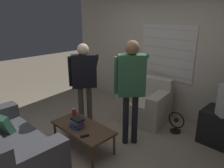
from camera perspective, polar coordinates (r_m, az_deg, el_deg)
ground_plane at (r=3.91m, az=-6.40°, el=-15.15°), size 16.00×16.00×0.00m
wall_back at (r=4.87m, az=12.09°, el=7.58°), size 5.20×0.08×2.55m
couch_blue at (r=3.45m, az=-25.89°, el=-15.34°), size 1.73×0.85×0.88m
armchair_beige at (r=4.59m, az=8.77°, el=-5.09°), size 1.01×0.95×0.86m
coffee_table at (r=3.63m, az=-7.66°, el=-11.48°), size 1.07×0.53×0.39m
person_left_standing at (r=4.08m, az=-7.32°, el=2.21°), size 0.50×0.76×1.62m
person_right_standing at (r=3.46m, az=5.04°, el=0.95°), size 0.55×0.82×1.75m
book_stack at (r=3.57m, az=-9.14°, el=-9.96°), size 0.24×0.22×0.16m
soda_can at (r=3.98m, az=-9.92°, el=-7.20°), size 0.07×0.07×0.13m
spare_remote at (r=3.35m, az=-7.15°, el=-13.28°), size 0.09×0.14×0.02m
floor_fan at (r=4.29m, az=16.41°, el=-9.61°), size 0.32×0.20×0.40m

